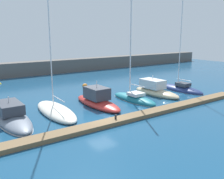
{
  "coord_description": "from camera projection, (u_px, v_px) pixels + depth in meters",
  "views": [
    {
      "loc": [
        -12.77,
        -19.79,
        8.32
      ],
      "look_at": [
        3.45,
        3.14,
        2.09
      ],
      "focal_mm": 39.98,
      "sensor_mm": 36.0,
      "label": 1
    }
  ],
  "objects": [
    {
      "name": "ground_plane",
      "position": [
        102.0,
        120.0,
        24.78
      ],
      "size": [
        120.0,
        120.0,
        0.0
      ],
      "primitive_type": "plane",
      "color": "navy"
    },
    {
      "name": "sailboat_ivory_fourth",
      "position": [
        56.0,
        111.0,
        26.84
      ],
      "size": [
        3.22,
        9.09,
        17.09
      ],
      "rotation": [
        0.0,
        0.0,
        1.53
      ],
      "color": "silver",
      "rests_on": "ground_plane"
    },
    {
      "name": "sailboat_teal_sixth",
      "position": [
        134.0,
        98.0,
        31.95
      ],
      "size": [
        2.54,
        7.57,
        15.03
      ],
      "rotation": [
        0.0,
        0.0,
        1.6
      ],
      "color": "#19707F",
      "rests_on": "ground_plane"
    },
    {
      "name": "motorboat_sand_seventh",
      "position": [
        155.0,
        90.0,
        35.24
      ],
      "size": [
        2.8,
        7.89,
        3.01
      ],
      "rotation": [
        0.0,
        0.0,
        1.6
      ],
      "color": "beige",
      "rests_on": "ground_plane"
    },
    {
      "name": "dock_bollard",
      "position": [
        116.0,
        117.0,
        23.78
      ],
      "size": [
        0.2,
        0.2,
        0.44
      ],
      "primitive_type": "cylinder",
      "color": "black",
      "rests_on": "dock_pier"
    },
    {
      "name": "mooring_buoy_orange",
      "position": [
        85.0,
        86.0,
        40.94
      ],
      "size": [
        0.86,
        0.86,
        0.86
      ],
      "primitive_type": "sphere",
      "color": "orange",
      "rests_on": "ground_plane"
    },
    {
      "name": "motorboat_slate_third",
      "position": [
        11.0,
        116.0,
        24.59
      ],
      "size": [
        2.91,
        10.07,
        2.69
      ],
      "rotation": [
        0.0,
        0.0,
        1.58
      ],
      "color": "slate",
      "rests_on": "ground_plane"
    },
    {
      "name": "dock_pier",
      "position": [
        111.0,
        122.0,
        23.54
      ],
      "size": [
        39.54,
        1.49,
        0.39
      ],
      "primitive_type": "cube",
      "color": "brown",
      "rests_on": "ground_plane"
    },
    {
      "name": "mooring_buoy_yellow",
      "position": [
        0.0,
        84.0,
        42.55
      ],
      "size": [
        0.52,
        0.52,
        0.52
      ],
      "primitive_type": "sphere",
      "color": "yellow",
      "rests_on": "ground_plane"
    },
    {
      "name": "motorboat_red_fifth",
      "position": [
        97.0,
        100.0,
        29.73
      ],
      "size": [
        2.59,
        8.51,
        3.22
      ],
      "rotation": [
        0.0,
        0.0,
        1.58
      ],
      "color": "#B72D28",
      "rests_on": "ground_plane"
    },
    {
      "name": "breakwater_seawall",
      "position": [
        15.0,
        70.0,
        49.96
      ],
      "size": [
        108.0,
        3.02,
        2.82
      ],
      "primitive_type": "cube",
      "color": "#5B5651",
      "rests_on": "ground_plane"
    },
    {
      "name": "sailboat_navy_eighth",
      "position": [
        180.0,
        89.0,
        37.82
      ],
      "size": [
        2.65,
        8.09,
        16.89
      ],
      "rotation": [
        0.0,
        0.0,
        1.58
      ],
      "color": "navy",
      "rests_on": "ground_plane"
    }
  ]
}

